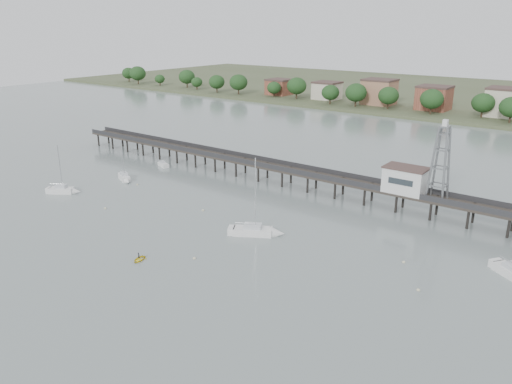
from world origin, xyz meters
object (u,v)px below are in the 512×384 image
lattice_tower (440,163)px  sailboat_b (125,179)px  sailboat_c (262,232)px  sailboat_a (66,191)px  white_tender (163,165)px  yellow_dinghy (139,260)px  pier (299,172)px

lattice_tower → sailboat_b: (-67.95, -21.15, -10.44)m
lattice_tower → sailboat_c: lattice_tower is taller
lattice_tower → sailboat_a: lattice_tower is taller
white_tender → yellow_dinghy: white_tender is taller
lattice_tower → pier: bearing=-180.0°
lattice_tower → white_tender: (-70.36, -6.44, -10.62)m
sailboat_c → sailboat_b: bearing=142.2°
sailboat_a → sailboat_b: (3.36, 13.99, 0.01)m
pier → sailboat_a: size_ratio=12.82×
white_tender → sailboat_c: bearing=-3.1°
pier → sailboat_c: (9.40, -27.40, -3.16)m
sailboat_a → yellow_dinghy: 41.33m
sailboat_b → lattice_tower: bearing=41.8°
sailboat_b → yellow_dinghy: size_ratio=3.97×
sailboat_a → yellow_dinghy: sailboat_a is taller
sailboat_c → yellow_dinghy: size_ratio=5.77×
lattice_tower → sailboat_c: size_ratio=1.01×
sailboat_a → sailboat_c: 49.81m
sailboat_a → pier: bearing=7.8°
pier → sailboat_a: (-39.80, -35.13, -3.14)m
sailboat_a → sailboat_b: size_ratio=1.11×
sailboat_b → white_tender: 14.90m
sailboat_c → sailboat_b: 46.27m
sailboat_b → pier: bearing=54.7°
sailboat_a → yellow_dinghy: (39.41, -12.41, -0.65)m
sailboat_a → white_tender: 28.71m
pier → yellow_dinghy: pier is taller
pier → white_tender: bearing=-170.6°
lattice_tower → sailboat_a: size_ratio=1.32×
sailboat_c → pier: bearing=79.0°
pier → white_tender: pier is taller
sailboat_c → sailboat_b: sailboat_c is taller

